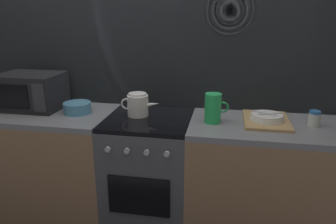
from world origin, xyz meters
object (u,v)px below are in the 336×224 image
Objects in this scene: microwave at (31,91)px; spice_jar at (314,119)px; dish_pile at (267,119)px; stove_unit at (150,175)px; pitcher at (213,108)px; kettle at (138,105)px; mixing_bowl at (77,108)px.

microwave is 2.04m from spice_jar.
microwave reaches higher than spice_jar.
spice_jar is (0.30, -0.02, 0.03)m from dish_pile.
microwave reaches higher than stove_unit.
spice_jar is (0.66, 0.05, -0.05)m from pitcher.
dish_pile is at bearing 10.53° from pitcher.
stove_unit is 0.71m from pitcher.
kettle is 0.90m from dish_pile.
pitcher is at bearing -169.47° from dish_pile.
pitcher is 0.37m from dish_pile.
mixing_bowl is 0.50× the size of dish_pile.
pitcher is 1.90× the size of spice_jar.
stove_unit is at bearing 177.90° from pitcher.
microwave reaches higher than mixing_bowl.
stove_unit is at bearing -23.33° from kettle.
microwave is 1.62× the size of kettle.
spice_jar is at bearing 1.51° from stove_unit.
mixing_bowl is 0.99m from pitcher.
kettle is at bearing 174.38° from pitcher.
pitcher is (0.99, -0.03, 0.06)m from mixing_bowl.
mixing_bowl is at bearing -7.94° from microwave.
dish_pile is (1.75, -0.02, -0.11)m from microwave.
pitcher is at bearing -176.00° from spice_jar.
kettle reaches higher than stove_unit.
pitcher is 0.50× the size of dish_pile.
kettle reaches higher than spice_jar.
spice_jar is at bearing 4.00° from pitcher.
mixing_bowl is 1.90× the size of spice_jar.
spice_jar is (1.11, 0.03, 0.50)m from stove_unit.
stove_unit is 2.25× the size of dish_pile.
mixing_bowl is 1.65m from spice_jar.
dish_pile is at bearing -0.58° from microwave.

